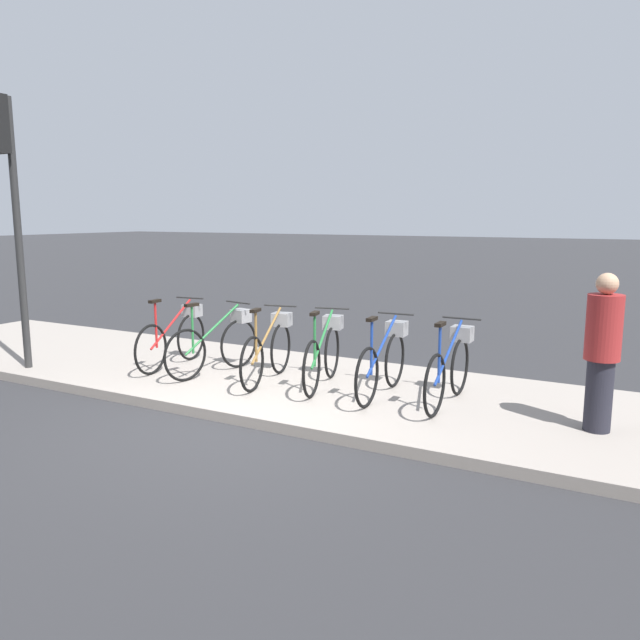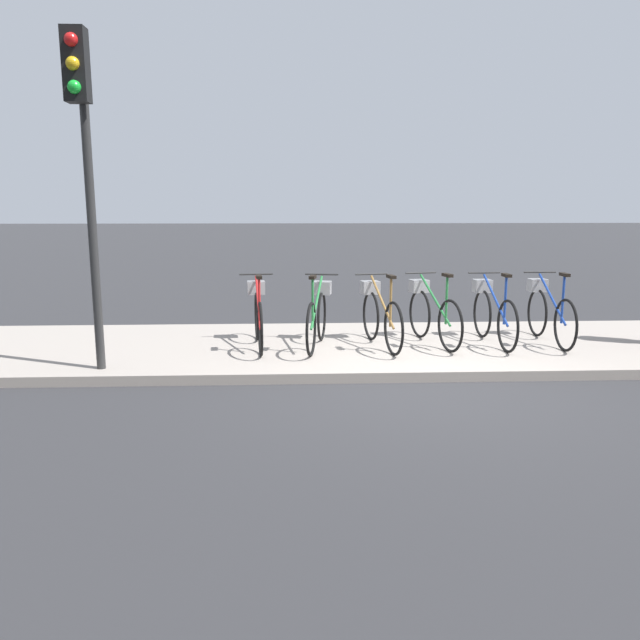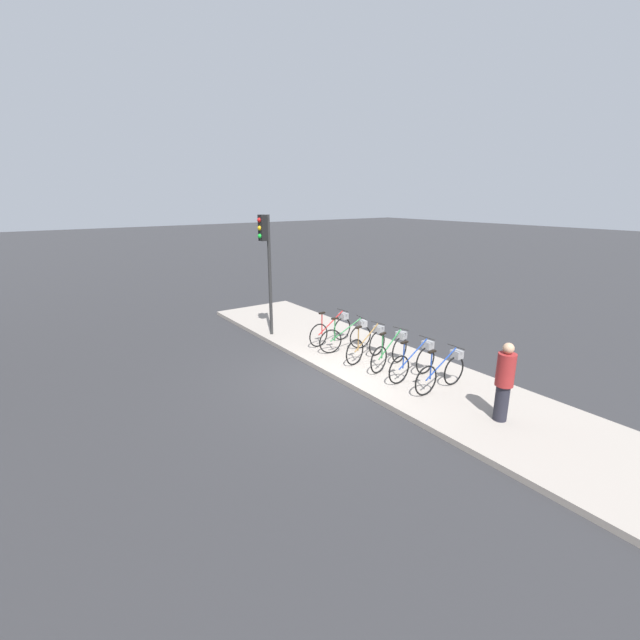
# 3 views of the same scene
# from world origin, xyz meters

# --- Properties ---
(ground_plane) EXTENTS (120.00, 120.00, 0.00)m
(ground_plane) POSITION_xyz_m (0.00, 0.00, 0.00)
(ground_plane) COLOR #2D2D30
(sidewalk) EXTENTS (14.75, 3.03, 0.12)m
(sidewalk) POSITION_xyz_m (0.00, 1.52, 0.06)
(sidewalk) COLOR #9E9389
(sidewalk) RESTS_ON ground_plane
(parked_bicycle_0) EXTENTS (0.46, 1.63, 1.01)m
(parked_bicycle_0) POSITION_xyz_m (-2.01, 1.44, 0.56)
(parked_bicycle_0) COLOR black
(parked_bicycle_0) RESTS_ON sidewalk
(parked_bicycle_1) EXTENTS (0.49, 1.61, 1.01)m
(parked_bicycle_1) POSITION_xyz_m (-1.21, 1.39, 0.56)
(parked_bicycle_1) COLOR black
(parked_bicycle_1) RESTS_ON sidewalk
(parked_bicycle_2) EXTENTS (0.48, 1.62, 1.01)m
(parked_bicycle_2) POSITION_xyz_m (-0.38, 1.39, 0.56)
(parked_bicycle_2) COLOR black
(parked_bicycle_2) RESTS_ON sidewalk
(parked_bicycle_3) EXTENTS (0.53, 1.60, 1.01)m
(parked_bicycle_3) POSITION_xyz_m (0.35, 1.52, 0.56)
(parked_bicycle_3) COLOR black
(parked_bicycle_3) RESTS_ON sidewalk
(parked_bicycle_4) EXTENTS (0.46, 1.64, 1.01)m
(parked_bicycle_4) POSITION_xyz_m (1.18, 1.49, 0.56)
(parked_bicycle_4) COLOR black
(parked_bicycle_4) RESTS_ON sidewalk
(parked_bicycle_5) EXTENTS (0.46, 1.64, 1.01)m
(parked_bicycle_5) POSITION_xyz_m (1.97, 1.52, 0.56)
(parked_bicycle_5) COLOR black
(parked_bicycle_5) RESTS_ON sidewalk
(traffic_light) EXTENTS (0.24, 0.40, 3.68)m
(traffic_light) POSITION_xyz_m (-3.78, 0.24, 2.76)
(traffic_light) COLOR #2D2D2D
(traffic_light) RESTS_ON sidewalk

